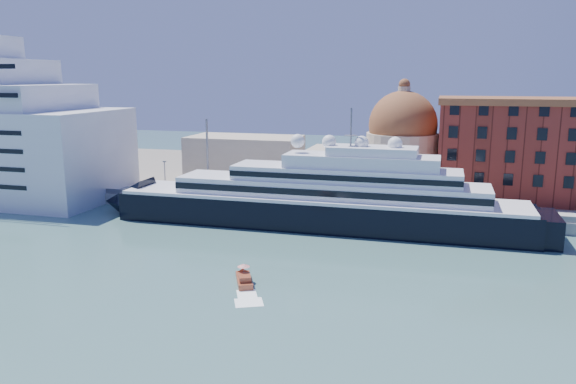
% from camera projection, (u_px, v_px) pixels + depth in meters
% --- Properties ---
extents(ground, '(400.00, 400.00, 0.00)m').
position_uv_depth(ground, '(240.00, 257.00, 94.76)').
color(ground, '#3D6A68').
rests_on(ground, ground).
extents(quay, '(180.00, 10.00, 2.50)m').
position_uv_depth(quay, '(293.00, 206.00, 126.57)').
color(quay, gray).
rests_on(quay, ground).
extents(land, '(260.00, 72.00, 2.00)m').
position_uv_depth(land, '(329.00, 176.00, 165.29)').
color(land, slate).
rests_on(land, ground).
extents(quay_fence, '(180.00, 0.10, 1.20)m').
position_uv_depth(quay_fence, '(287.00, 202.00, 121.95)').
color(quay_fence, slate).
rests_on(quay_fence, quay).
extents(superyacht, '(93.96, 13.03, 28.08)m').
position_uv_depth(superyacht, '(306.00, 202.00, 113.96)').
color(superyacht, black).
rests_on(superyacht, ground).
extents(service_barge, '(12.29, 4.49, 2.73)m').
position_uv_depth(service_barge, '(33.00, 207.00, 128.04)').
color(service_barge, white).
rests_on(service_barge, ground).
extents(water_taxi, '(4.54, 6.57, 2.98)m').
position_uv_depth(water_taxi, '(244.00, 279.00, 82.41)').
color(water_taxi, brown).
rests_on(water_taxi, ground).
extents(warehouse, '(43.00, 19.00, 23.25)m').
position_uv_depth(warehouse, '(534.00, 149.00, 127.27)').
color(warehouse, maroon).
rests_on(warehouse, land).
extents(church, '(66.00, 18.00, 25.50)m').
position_uv_depth(church, '(340.00, 151.00, 145.29)').
color(church, beige).
rests_on(church, land).
extents(lamp_posts, '(120.80, 2.40, 18.00)m').
position_uv_depth(lamp_posts, '(237.00, 167.00, 126.55)').
color(lamp_posts, slate).
rests_on(lamp_posts, quay).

